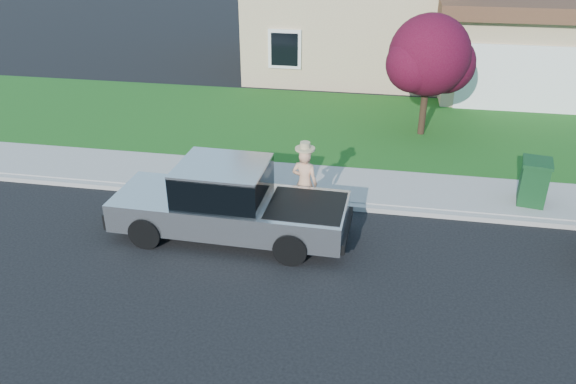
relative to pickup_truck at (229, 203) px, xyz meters
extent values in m
plane|color=black|center=(1.34, -1.22, -0.80)|extent=(80.00, 80.00, 0.00)
cube|color=gray|center=(2.34, 1.68, -0.74)|extent=(40.00, 0.20, 0.12)
cube|color=gray|center=(2.34, 2.78, -0.72)|extent=(40.00, 2.00, 0.15)
cube|color=#164B15|center=(2.34, 7.28, -0.75)|extent=(40.00, 7.00, 0.10)
cube|color=tan|center=(7.84, 12.78, 0.80)|extent=(5.50, 6.00, 3.20)
cube|color=white|center=(7.84, 9.76, 0.45)|extent=(4.60, 0.12, 2.30)
cube|color=#4C2D1E|center=(7.84, 12.78, 2.60)|extent=(6.20, 6.80, 0.50)
cube|color=black|center=(-0.86, 11.23, 0.80)|extent=(1.30, 0.10, 1.50)
cylinder|color=black|center=(-1.63, -0.78, -0.44)|extent=(0.71, 0.28, 0.71)
cylinder|color=black|center=(-1.59, 0.85, -0.44)|extent=(0.71, 0.28, 0.71)
cylinder|color=black|center=(1.51, -0.85, -0.44)|extent=(0.71, 0.28, 0.71)
cylinder|color=black|center=(1.55, 0.78, -0.44)|extent=(0.71, 0.28, 0.71)
cube|color=silver|center=(0.02, 0.00, -0.19)|extent=(5.08, 1.89, 0.64)
cube|color=black|center=(-0.11, 0.00, 0.49)|extent=(1.89, 1.69, 0.75)
cube|color=silver|center=(-0.11, 0.00, 0.88)|extent=(1.89, 1.69, 0.07)
cube|color=black|center=(1.70, -0.04, 0.11)|extent=(1.63, 1.54, 0.05)
cube|color=black|center=(-2.52, 0.06, -0.31)|extent=(0.15, 1.68, 0.35)
cube|color=black|center=(2.57, -0.06, -0.35)|extent=(0.15, 1.68, 0.22)
cube|color=black|center=(-0.79, 0.97, 0.40)|extent=(0.11, 0.20, 0.16)
imported|color=tan|center=(1.48, 1.18, 0.05)|extent=(0.69, 0.52, 1.69)
cylinder|color=tan|center=(1.48, 1.18, 0.92)|extent=(0.45, 0.45, 0.05)
cylinder|color=tan|center=(1.48, 1.18, 0.98)|extent=(0.23, 0.23, 0.16)
cylinder|color=black|center=(4.34, 6.90, 0.15)|extent=(0.21, 0.21, 1.69)
sphere|color=#4B1021|center=(4.34, 6.90, 1.79)|extent=(2.44, 2.44, 2.44)
sphere|color=#4B1021|center=(4.87, 7.22, 1.48)|extent=(1.80, 1.80, 1.80)
sphere|color=#4B1021|center=(3.91, 6.59, 1.58)|extent=(1.69, 1.69, 1.69)
cube|color=#0E3617|center=(6.79, 2.53, -0.14)|extent=(0.72, 0.80, 1.01)
cube|color=#0E3617|center=(6.79, 2.53, 0.40)|extent=(0.79, 0.87, 0.08)
camera|label=1|loc=(3.16, -10.31, 5.72)|focal=35.00mm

